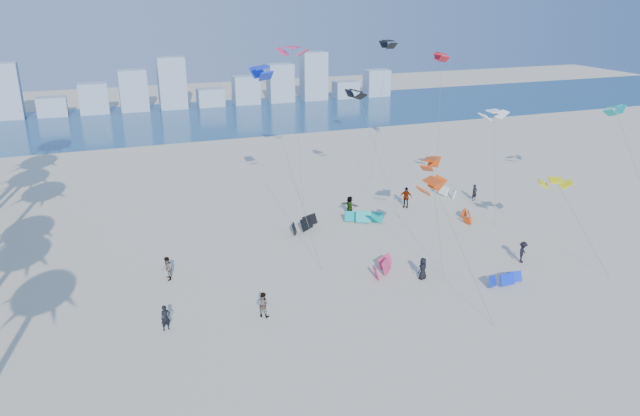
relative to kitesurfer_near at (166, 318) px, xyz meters
name	(u,v)px	position (x,y,z in m)	size (l,w,h in m)	color
ocean	(173,120)	(8.22, 60.71, -0.77)	(220.00, 220.00, 0.00)	navy
kitesurfer_near	(166,318)	(0.00, 0.00, 0.00)	(0.57, 0.37, 1.55)	black
kitesurfer_mid	(263,304)	(5.67, -0.45, 0.02)	(0.77, 0.60, 1.59)	gray
kitesurfers_far	(382,225)	(17.95, 8.65, 0.07)	(29.54, 14.57, 1.90)	black
grounded_kites	(393,229)	(18.80, 8.38, -0.30)	(17.65, 19.86, 1.06)	#DB305E
flying_kites	(419,93)	(22.59, 12.00, 9.83)	(33.07, 33.29, 14.37)	#DA410B
distant_skyline	(156,91)	(7.03, 70.71, 2.31)	(85.00, 3.00, 8.40)	#9EADBF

